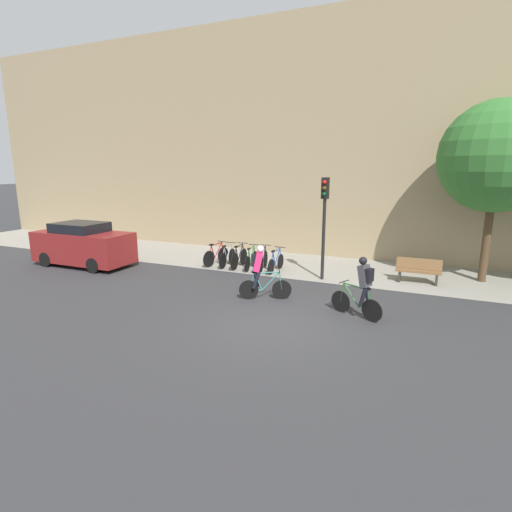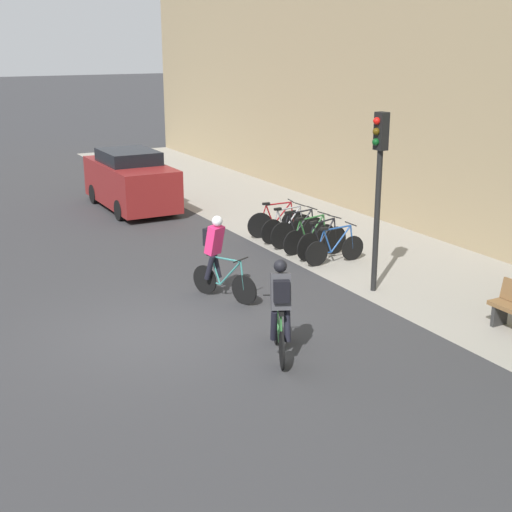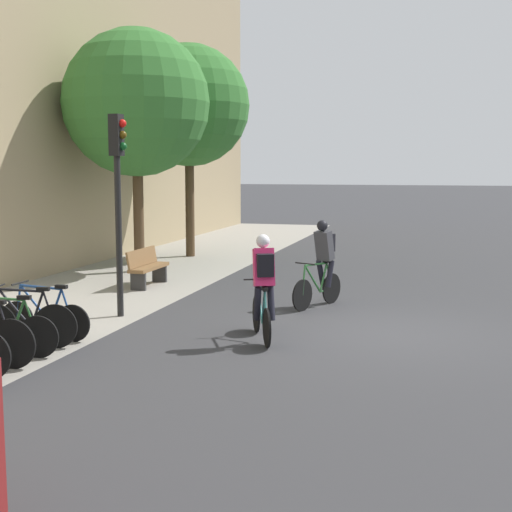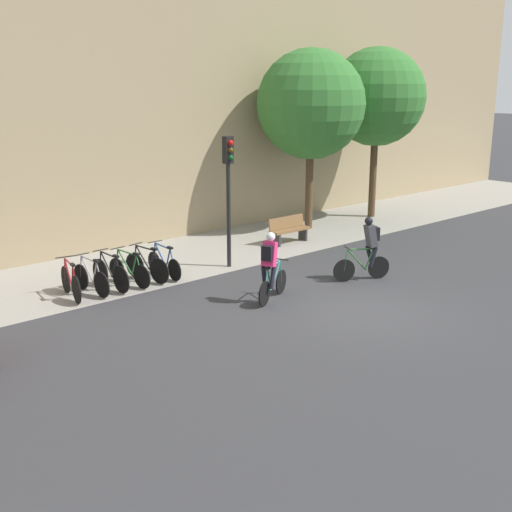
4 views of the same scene
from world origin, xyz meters
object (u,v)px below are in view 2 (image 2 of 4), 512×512
object	(u,v)px
cyclist_grey	(280,307)
parked_bike_0	(277,222)
cyclist_pink	(217,254)
parked_bike_1	(287,227)
parked_bike_4	(322,241)
parked_bike_2	(298,231)
parked_bike_5	(335,248)
traffic_light_pole	(379,170)
parked_bike_3	(310,237)
parked_car	(131,181)

from	to	relation	value
cyclist_grey	parked_bike_0	world-z (taller)	cyclist_grey
cyclist_pink	parked_bike_0	world-z (taller)	cyclist_pink
parked_bike_1	parked_bike_4	bearing A→B (deg)	0.03
parked_bike_0	parked_bike_2	bearing A→B (deg)	-0.01
cyclist_grey	parked_bike_5	distance (m)	5.62
traffic_light_pole	parked_bike_3	bearing A→B (deg)	172.88
traffic_light_pole	parked_bike_5	bearing A→B (deg)	169.05
parked_bike_2	parked_bike_1	bearing A→B (deg)	-179.94
cyclist_grey	parked_bike_3	bearing A→B (deg)	142.74
parked_bike_4	parked_bike_5	distance (m)	0.55
parked_bike_0	parked_bike_5	bearing A→B (deg)	-0.05
cyclist_pink	traffic_light_pole	size ratio (longest dim) A/B	0.46
parked_bike_1	traffic_light_pole	world-z (taller)	traffic_light_pole
parked_bike_3	parked_car	size ratio (longest dim) A/B	0.39
parked_bike_5	parked_bike_3	bearing A→B (deg)	179.99
parked_bike_2	traffic_light_pole	bearing A→B (deg)	-6.08
parked_bike_3	parked_bike_5	xyz separation A→B (m)	(1.10, -0.00, -0.01)
cyclist_pink	parked_car	xyz separation A→B (m)	(-8.71, 1.16, -0.05)
parked_bike_2	parked_bike_4	bearing A→B (deg)	0.01
cyclist_grey	parked_bike_2	bearing A→B (deg)	145.53
cyclist_pink	parked_bike_3	size ratio (longest dim) A/B	1.04
cyclist_grey	parked_bike_0	size ratio (longest dim) A/B	1.06
parked_bike_4	parked_car	world-z (taller)	parked_car
cyclist_grey	parked_bike_3	xyz separation A→B (m)	(-5.12, 3.90, -0.55)
parked_bike_0	parked_bike_4	world-z (taller)	parked_bike_0
cyclist_pink	parked_bike_1	bearing A→B (deg)	130.54
traffic_light_pole	cyclist_pink	bearing A→B (deg)	-111.68
parked_bike_2	parked_bike_3	distance (m)	0.56
cyclist_pink	parked_car	bearing A→B (deg)	172.43
cyclist_pink	parked_car	world-z (taller)	parked_car
parked_bike_5	traffic_light_pole	world-z (taller)	traffic_light_pole
parked_bike_0	traffic_light_pole	xyz separation A→B (m)	(4.78, -0.39, 2.20)
cyclist_pink	parked_bike_1	distance (m)	4.63
cyclist_grey	parked_bike_4	xyz separation A→B (m)	(-4.57, 3.90, -0.54)
parked_bike_1	parked_bike_2	distance (m)	0.55
parked_bike_2	parked_bike_3	world-z (taller)	parked_bike_2
parked_bike_1	parked_bike_5	xyz separation A→B (m)	(2.21, -0.00, -0.02)
parked_bike_5	cyclist_grey	bearing A→B (deg)	-44.12
parked_bike_5	traffic_light_pole	distance (m)	3.03
traffic_light_pole	parked_car	distance (m)	10.27
cyclist_pink	parked_bike_0	xyz separation A→B (m)	(-3.54, 3.50, -0.53)
cyclist_grey	parked_car	size ratio (longest dim) A/B	0.41
parked_bike_4	parked_bike_5	world-z (taller)	parked_bike_4
cyclist_pink	parked_bike_1	size ratio (longest dim) A/B	1.06
parked_bike_5	traffic_light_pole	xyz separation A→B (m)	(2.01, -0.39, 2.23)
cyclist_pink	parked_bike_3	xyz separation A→B (m)	(-1.88, 3.49, -0.55)
cyclist_grey	parked_bike_5	bearing A→B (deg)	135.88
cyclist_pink	parked_bike_5	size ratio (longest dim) A/B	1.06
parked_bike_3	parked_bike_4	bearing A→B (deg)	0.22
cyclist_pink	cyclist_grey	world-z (taller)	cyclist_grey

